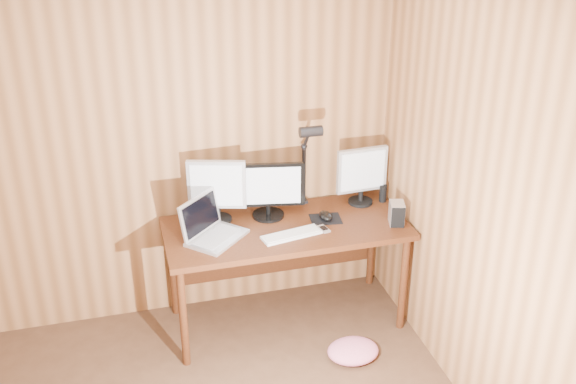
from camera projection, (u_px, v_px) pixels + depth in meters
name	position (u px, v px, depth m)	size (l,w,h in m)	color
room_shell	(162.00, 336.00, 2.58)	(4.00, 4.00, 4.00)	#482D1B
desk	(283.00, 237.00, 4.55)	(1.60, 0.70, 0.75)	#451F0E
monitor_center	(268.00, 190.00, 4.47)	(0.49, 0.21, 0.39)	black
monitor_left	(217.00, 189.00, 4.40)	(0.38, 0.18, 0.43)	black
monitor_right	(362.00, 174.00, 4.65)	(0.36, 0.17, 0.41)	black
laptop	(210.00, 228.00, 4.27)	(0.46, 0.46, 0.26)	silver
keyboard	(291.00, 235.00, 4.31)	(0.41, 0.19, 0.02)	silver
mousepad	(326.00, 219.00, 4.52)	(0.20, 0.17, 0.00)	black
mouse	(326.00, 216.00, 4.51)	(0.08, 0.12, 0.04)	black
hard_drive	(397.00, 213.00, 4.44)	(0.12, 0.15, 0.15)	silver
phone	(324.00, 229.00, 4.39)	(0.07, 0.11, 0.01)	silver
speaker	(383.00, 193.00, 4.74)	(0.05, 0.05, 0.12)	black
desk_lamp	(308.00, 153.00, 4.51)	(0.15, 0.22, 0.66)	black
fabric_pile	(353.00, 351.00, 4.36)	(0.34, 0.28, 0.11)	#D96885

